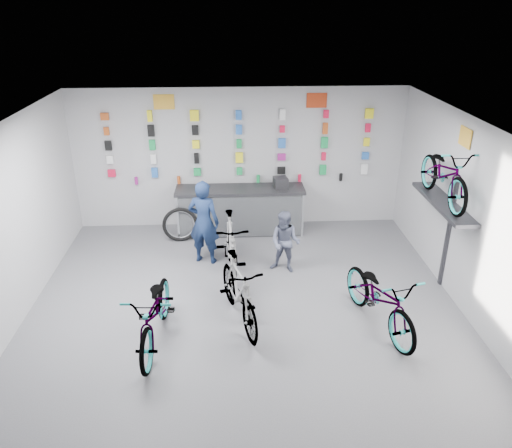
{
  "coord_description": "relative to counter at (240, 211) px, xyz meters",
  "views": [
    {
      "loc": [
        -0.18,
        -6.25,
        4.63
      ],
      "look_at": [
        0.22,
        1.4,
        1.15
      ],
      "focal_mm": 35.0,
      "sensor_mm": 36.0,
      "label": 1
    }
  ],
  "objects": [
    {
      "name": "floor",
      "position": [
        0.0,
        -3.54,
        -0.49
      ],
      "size": [
        8.0,
        8.0,
        0.0
      ],
      "primitive_type": "plane",
      "color": "#515156",
      "rests_on": "ground"
    },
    {
      "name": "ceiling",
      "position": [
        0.0,
        -3.54,
        2.51
      ],
      "size": [
        8.0,
        8.0,
        0.0
      ],
      "primitive_type": "plane",
      "rotation": [
        3.14,
        0.0,
        0.0
      ],
      "color": "white",
      "rests_on": "wall_back"
    },
    {
      "name": "wall_back",
      "position": [
        0.0,
        0.46,
        1.01
      ],
      "size": [
        7.0,
        0.0,
        7.0
      ],
      "primitive_type": "plane",
      "rotation": [
        1.57,
        0.0,
        0.0
      ],
      "color": "#BDBDBF",
      "rests_on": "floor"
    },
    {
      "name": "wall_right",
      "position": [
        3.5,
        -3.54,
        1.01
      ],
      "size": [
        0.0,
        8.0,
        8.0
      ],
      "primitive_type": "plane",
      "rotation": [
        1.57,
        0.0,
        -1.57
      ],
      "color": "#BDBDBF",
      "rests_on": "floor"
    },
    {
      "name": "counter",
      "position": [
        0.0,
        0.0,
        0.0
      ],
      "size": [
        2.7,
        0.66,
        1.0
      ],
      "color": "black",
      "rests_on": "floor"
    },
    {
      "name": "merch_wall",
      "position": [
        0.02,
        0.39,
        1.31
      ],
      "size": [
        5.57,
        0.08,
        1.56
      ],
      "color": "#E8143D",
      "rests_on": "wall_back"
    },
    {
      "name": "wall_bracket",
      "position": [
        3.33,
        -2.34,
        0.98
      ],
      "size": [
        0.39,
        1.9,
        2.0
      ],
      "color": "#333338",
      "rests_on": "wall_right"
    },
    {
      "name": "sign_left",
      "position": [
        -1.5,
        0.44,
        2.23
      ],
      "size": [
        0.42,
        0.02,
        0.3
      ],
      "primitive_type": "cube",
      "color": "gold",
      "rests_on": "wall_back"
    },
    {
      "name": "sign_right",
      "position": [
        1.6,
        0.44,
        2.23
      ],
      "size": [
        0.42,
        0.02,
        0.3
      ],
      "primitive_type": "cube",
      "color": "#C13917",
      "rests_on": "wall_back"
    },
    {
      "name": "sign_side",
      "position": [
        3.48,
        -2.34,
        2.16
      ],
      "size": [
        0.02,
        0.4,
        0.3
      ],
      "primitive_type": "cube",
      "color": "gold",
      "rests_on": "wall_right"
    },
    {
      "name": "bike_left",
      "position": [
        -1.3,
        -3.73,
        0.02
      ],
      "size": [
        0.78,
        1.96,
        1.01
      ],
      "primitive_type": "imported",
      "rotation": [
        0.0,
        0.0,
        -0.06
      ],
      "color": "gray",
      "rests_on": "floor"
    },
    {
      "name": "bike_center",
      "position": [
        -0.1,
        -3.28,
        0.05
      ],
      "size": [
        0.97,
        1.87,
        1.08
      ],
      "primitive_type": "imported",
      "rotation": [
        0.0,
        0.0,
        0.27
      ],
      "color": "gray",
      "rests_on": "floor"
    },
    {
      "name": "bike_right",
      "position": [
        2.03,
        -3.51,
        0.02
      ],
      "size": [
        1.16,
        2.06,
        1.02
      ],
      "primitive_type": "imported",
      "rotation": [
        0.0,
        0.0,
        0.26
      ],
      "color": "gray",
      "rests_on": "floor"
    },
    {
      "name": "bike_service",
      "position": [
        -0.21,
        -1.87,
        0.09
      ],
      "size": [
        0.67,
        1.95,
        1.15
      ],
      "primitive_type": "imported",
      "rotation": [
        0.0,
        0.0,
        0.07
      ],
      "color": "gray",
      "rests_on": "floor"
    },
    {
      "name": "bike_wall",
      "position": [
        3.25,
        -2.34,
        1.57
      ],
      "size": [
        0.63,
        1.8,
        0.95
      ],
      "primitive_type": "imported",
      "color": "gray",
      "rests_on": "wall_bracket"
    },
    {
      "name": "clerk",
      "position": [
        -0.71,
        -1.28,
        0.33
      ],
      "size": [
        0.68,
        0.55,
        1.63
      ],
      "primitive_type": "imported",
      "rotation": [
        0.0,
        0.0,
        2.85
      ],
      "color": "#15254A",
      "rests_on": "floor"
    },
    {
      "name": "customer",
      "position": [
        0.78,
        -1.73,
        0.1
      ],
      "size": [
        0.7,
        0.63,
        1.17
      ],
      "primitive_type": "imported",
      "rotation": [
        0.0,
        0.0,
        -0.38
      ],
      "color": "#535871",
      "rests_on": "floor"
    },
    {
      "name": "spare_wheel",
      "position": [
        -1.25,
        -0.37,
        -0.12
      ],
      "size": [
        0.74,
        0.23,
        0.74
      ],
      "rotation": [
        0.0,
        0.0,
        0.15
      ],
      "color": "black",
      "rests_on": "floor"
    },
    {
      "name": "register",
      "position": [
        0.85,
        0.01,
        0.62
      ],
      "size": [
        0.32,
        0.33,
        0.22
      ],
      "primitive_type": "cube",
      "rotation": [
        0.0,
        0.0,
        0.13
      ],
      "color": "black",
      "rests_on": "counter"
    }
  ]
}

